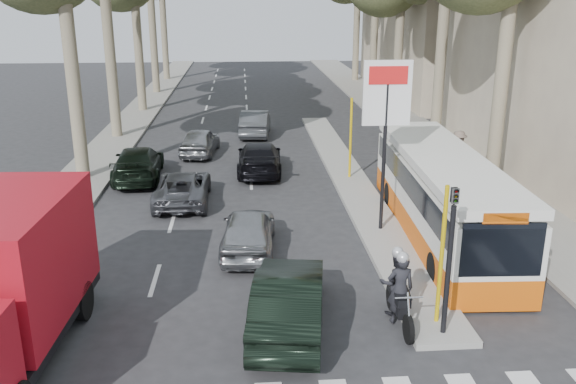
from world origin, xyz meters
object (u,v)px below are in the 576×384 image
Objects in this scene: dark_hatchback at (289,300)px; silver_hatchback at (248,231)px; city_bus at (442,193)px; motorcycle at (398,288)px.

silver_hatchback is at bearing -71.42° from dark_hatchback.
city_bus is 5.90m from motorcycle.
dark_hatchback is 2.62m from motorcycle.
motorcycle is at bearing -168.41° from dark_hatchback.
city_bus is (6.19, 0.79, 0.78)m from silver_hatchback.
motorcycle reaches higher than dark_hatchback.
dark_hatchback is (0.88, -4.60, 0.07)m from silver_hatchback.
city_bus is at bearing 61.96° from motorcycle.
silver_hatchback is 5.65m from motorcycle.
city_bus is at bearing -168.23° from silver_hatchback.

